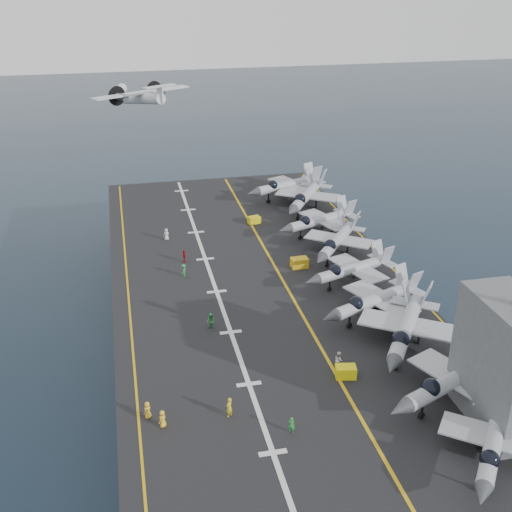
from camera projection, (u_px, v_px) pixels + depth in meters
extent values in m
plane|color=#142135|center=(262.00, 355.00, 86.93)|extent=(500.00, 500.00, 0.00)
cube|color=#56595E|center=(262.00, 323.00, 84.82)|extent=(36.00, 90.00, 10.00)
cube|color=black|center=(263.00, 288.00, 82.64)|extent=(38.00, 92.00, 0.40)
cube|color=gold|center=(285.00, 285.00, 83.13)|extent=(0.35, 90.00, 0.02)
cube|color=silver|center=(217.00, 292.00, 81.38)|extent=(0.50, 90.00, 0.02)
cube|color=gold|center=(129.00, 301.00, 79.23)|extent=(0.25, 90.00, 0.02)
cube|color=gold|center=(397.00, 273.00, 86.15)|extent=(0.25, 90.00, 0.02)
imported|color=yellow|center=(163.00, 419.00, 57.53)|extent=(1.21, 1.23, 1.73)
imported|color=yellow|center=(229.00, 407.00, 58.81)|extent=(1.43, 1.41, 2.01)
imported|color=#2D863C|center=(211.00, 321.00, 72.70)|extent=(1.15, 1.42, 2.07)
imported|color=#248638|center=(184.00, 270.00, 84.99)|extent=(1.05, 1.25, 1.77)
imported|color=#A70916|center=(184.00, 256.00, 89.02)|extent=(0.74, 1.10, 1.82)
imported|color=silver|center=(166.00, 234.00, 96.11)|extent=(1.23, 0.99, 1.78)
imported|color=green|center=(291.00, 425.00, 56.88)|extent=(1.16, 1.01, 1.62)
imported|color=silver|center=(339.00, 360.00, 65.88)|extent=(0.86, 1.20, 1.90)
imported|color=yellow|center=(148.00, 410.00, 58.67)|extent=(1.21, 1.23, 1.73)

